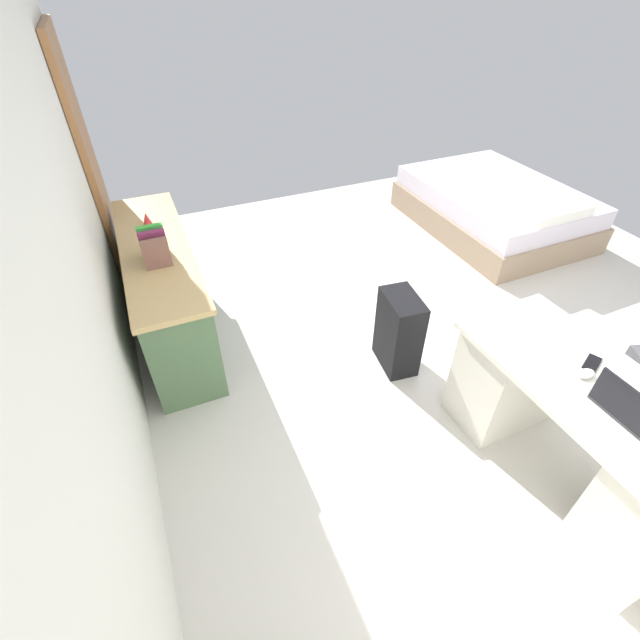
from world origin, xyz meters
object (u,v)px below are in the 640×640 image
(bed, at_px, (494,207))
(figurine_small, at_px, (147,219))
(desk, at_px, (574,432))
(credenza, at_px, (166,290))
(laptop, at_px, (630,409))
(suitcase_black, at_px, (399,332))
(computer_mouse, at_px, (586,374))
(cell_phone_by_mouse, at_px, (592,363))

(bed, xyz_separation_m, figurine_small, (-0.05, 3.52, 0.59))
(desk, height_order, figurine_small, figurine_small)
(credenza, relative_size, bed, 0.94)
(credenza, relative_size, figurine_small, 16.36)
(desk, height_order, laptop, laptop)
(suitcase_black, xyz_separation_m, computer_mouse, (-1.07, -0.40, 0.45))
(bed, bearing_deg, desk, 147.15)
(desk, xyz_separation_m, suitcase_black, (1.17, 0.39, -0.08))
(bed, height_order, suitcase_black, suitcase_black)
(credenza, bearing_deg, suitcase_black, -125.93)
(credenza, relative_size, cell_phone_by_mouse, 13.24)
(credenza, xyz_separation_m, computer_mouse, (-2.12, -1.85, 0.36))
(suitcase_black, bearing_deg, bed, -48.58)
(desk, xyz_separation_m, laptop, (-0.17, 0.03, 0.40))
(computer_mouse, relative_size, figurine_small, 0.91)
(suitcase_black, bearing_deg, computer_mouse, -152.93)
(computer_mouse, relative_size, cell_phone_by_mouse, 0.74)
(laptop, bearing_deg, bed, -31.72)
(credenza, height_order, suitcase_black, credenza)
(laptop, distance_m, cell_phone_by_mouse, 0.34)
(desk, bearing_deg, bed, -32.85)
(laptop, relative_size, cell_phone_by_mouse, 2.32)
(suitcase_black, xyz_separation_m, cell_phone_by_mouse, (-1.02, -0.50, 0.44))
(suitcase_black, relative_size, computer_mouse, 6.04)
(figurine_small, bearing_deg, computer_mouse, -142.99)
(figurine_small, bearing_deg, cell_phone_by_mouse, -140.94)
(computer_mouse, distance_m, figurine_small, 3.07)
(credenza, bearing_deg, cell_phone_by_mouse, -136.79)
(bed, height_order, computer_mouse, computer_mouse)
(desk, height_order, credenza, credenza)
(bed, bearing_deg, computer_mouse, 146.23)
(bed, bearing_deg, suitcase_black, 124.65)
(credenza, xyz_separation_m, figurine_small, (0.33, 0.00, 0.44))
(bed, distance_m, cell_phone_by_mouse, 2.96)
(credenza, distance_m, computer_mouse, 2.84)
(bed, xyz_separation_m, computer_mouse, (-2.50, 1.67, 0.51))
(cell_phone_by_mouse, xyz_separation_m, figurine_small, (2.40, 1.95, 0.09))
(credenza, height_order, cell_phone_by_mouse, credenza)
(computer_mouse, xyz_separation_m, cell_phone_by_mouse, (0.05, -0.10, -0.01))
(laptop, xyz_separation_m, cell_phone_by_mouse, (0.31, -0.14, -0.04))
(bed, relative_size, computer_mouse, 19.11)
(figurine_small, bearing_deg, suitcase_black, -133.55)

